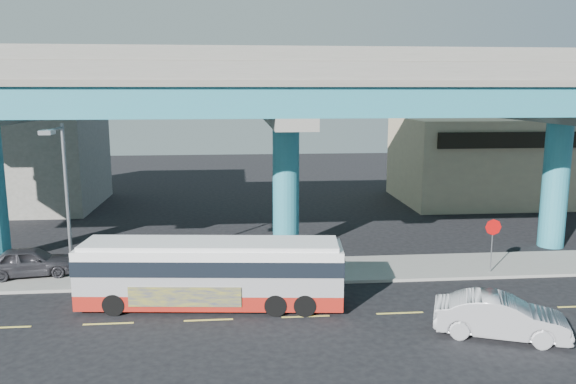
{
  "coord_description": "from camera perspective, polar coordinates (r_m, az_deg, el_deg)",
  "views": [
    {
      "loc": [
        -2.73,
        -22.11,
        9.25
      ],
      "look_at": [
        -0.34,
        4.0,
        4.49
      ],
      "focal_mm": 35.0,
      "sensor_mm": 36.0,
      "label": 1
    }
  ],
  "objects": [
    {
      "name": "building_concrete",
      "position": [
        49.47,
        -25.69,
        3.77
      ],
      "size": [
        12.0,
        10.0,
        9.0
      ],
      "primitive_type": "cube",
      "color": "gray",
      "rests_on": "ground"
    },
    {
      "name": "street_lamp",
      "position": [
        27.04,
        -21.96,
        0.76
      ],
      "size": [
        0.5,
        2.5,
        7.65
      ],
      "color": "gray",
      "rests_on": "sidewalk"
    },
    {
      "name": "lane_markings",
      "position": [
        23.85,
        1.8,
        -12.52
      ],
      "size": [
        58.0,
        0.12,
        0.01
      ],
      "color": "#D8C64C",
      "rests_on": "ground"
    },
    {
      "name": "sedan",
      "position": [
        23.22,
        20.76,
        -11.74
      ],
      "size": [
        4.97,
        6.02,
        1.61
      ],
      "primitive_type": "imported",
      "rotation": [
        0.0,
        0.0,
        1.2
      ],
      "color": "#A6A6AB",
      "rests_on": "ground"
    },
    {
      "name": "building_beige",
      "position": [
        49.96,
        19.36,
        3.12
      ],
      "size": [
        14.0,
        10.23,
        7.0
      ],
      "color": "tan",
      "rests_on": "ground"
    },
    {
      "name": "transit_bus",
      "position": [
        24.61,
        -7.78,
        -7.94
      ],
      "size": [
        11.49,
        3.57,
        2.9
      ],
      "rotation": [
        0.0,
        0.0,
        -0.1
      ],
      "color": "maroon",
      "rests_on": "ground"
    },
    {
      "name": "viaduct",
      "position": [
        31.34,
        -0.23,
        10.09
      ],
      "size": [
        52.0,
        12.4,
        11.7
      ],
      "color": "teal",
      "rests_on": "ground"
    },
    {
      "name": "sidewalk",
      "position": [
        29.23,
        0.4,
        -8.0
      ],
      "size": [
        70.0,
        4.0,
        0.15
      ],
      "primitive_type": "cube",
      "color": "gray",
      "rests_on": "ground"
    },
    {
      "name": "stop_sign",
      "position": [
        30.07,
        20.09,
        -4.0
      ],
      "size": [
        0.83,
        0.09,
        2.75
      ],
      "rotation": [
        0.0,
        0.0,
        -0.42
      ],
      "color": "gray",
      "rests_on": "sidewalk"
    },
    {
      "name": "ground",
      "position": [
        24.13,
        1.72,
        -12.26
      ],
      "size": [
        120.0,
        120.0,
        0.0
      ],
      "primitive_type": "plane",
      "color": "black",
      "rests_on": "ground"
    },
    {
      "name": "parked_car",
      "position": [
        30.87,
        -24.73,
        -6.41
      ],
      "size": [
        2.95,
        4.78,
        1.46
      ],
      "primitive_type": "imported",
      "rotation": [
        0.0,
        0.0,
        1.72
      ],
      "color": "#313035",
      "rests_on": "sidewalk"
    }
  ]
}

